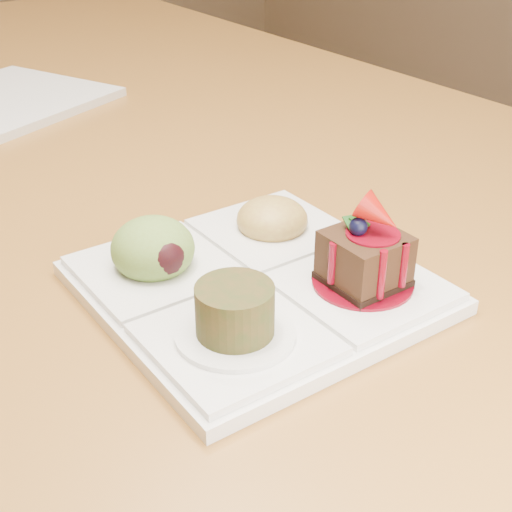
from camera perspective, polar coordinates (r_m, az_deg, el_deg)
ground at (r=1.45m, az=-9.82°, el=-18.30°), size 6.00×6.00×0.00m
dining_table at (r=1.05m, az=-12.98°, el=7.65°), size 1.00×1.80×0.75m
sampler_plate at (r=0.57m, az=-0.34°, el=-1.24°), size 0.25×0.25×0.10m
second_plate at (r=1.10m, az=-19.31°, el=11.71°), size 0.31×0.31×0.01m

